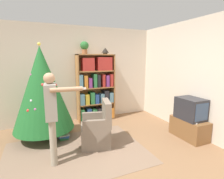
% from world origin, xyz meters
% --- Properties ---
extents(ground_plane, '(14.00, 14.00, 0.00)m').
position_xyz_m(ground_plane, '(0.00, 0.00, 0.00)').
color(ground_plane, '#846042').
extents(wall_back, '(8.00, 0.10, 2.60)m').
position_xyz_m(wall_back, '(0.00, 2.32, 1.30)').
color(wall_back, beige).
rests_on(wall_back, ground_plane).
extents(wall_right, '(0.10, 8.00, 2.60)m').
position_xyz_m(wall_right, '(2.27, 0.00, 1.30)').
color(wall_right, beige).
rests_on(wall_right, ground_plane).
extents(area_rug, '(2.54, 1.83, 0.01)m').
position_xyz_m(area_rug, '(-0.44, 0.50, 0.00)').
color(area_rug, '#7F6651').
rests_on(area_rug, ground_plane).
extents(bookshelf, '(1.04, 0.34, 1.85)m').
position_xyz_m(bookshelf, '(0.47, 2.06, 0.90)').
color(bookshelf, '#A8703D').
rests_on(bookshelf, ground_plane).
extents(tv_stand, '(0.42, 0.79, 0.43)m').
position_xyz_m(tv_stand, '(1.99, 0.16, 0.22)').
color(tv_stand, brown).
rests_on(tv_stand, ground_plane).
extents(television, '(0.43, 0.58, 0.47)m').
position_xyz_m(television, '(1.99, 0.16, 0.67)').
color(television, '#28282D').
rests_on(television, tv_stand).
extents(game_remote, '(0.04, 0.12, 0.02)m').
position_xyz_m(game_remote, '(1.86, -0.08, 0.44)').
color(game_remote, white).
rests_on(game_remote, tv_stand).
extents(christmas_tree, '(1.27, 1.27, 2.06)m').
position_xyz_m(christmas_tree, '(-0.94, 1.43, 1.10)').
color(christmas_tree, '#4C3323').
rests_on(christmas_tree, ground_plane).
extents(armchair, '(0.68, 0.68, 0.92)m').
position_xyz_m(armchair, '(0.01, 0.63, 0.32)').
color(armchair, '#7A6B5B').
rests_on(armchair, ground_plane).
extents(standing_person, '(0.62, 0.50, 1.52)m').
position_xyz_m(standing_person, '(-0.84, 0.35, 0.90)').
color(standing_person, '#9E937F').
rests_on(standing_person, ground_plane).
extents(potted_plant, '(0.22, 0.22, 0.33)m').
position_xyz_m(potted_plant, '(0.17, 2.08, 2.04)').
color(potted_plant, '#935B38').
rests_on(potted_plant, bookshelf).
extents(table_lamp, '(0.20, 0.20, 0.18)m').
position_xyz_m(table_lamp, '(0.75, 2.08, 1.95)').
color(table_lamp, '#473828').
rests_on(table_lamp, bookshelf).
extents(book_pile_near_tree, '(0.25, 0.20, 0.12)m').
position_xyz_m(book_pile_near_tree, '(-0.58, 1.15, 0.06)').
color(book_pile_near_tree, '#2D7A42').
rests_on(book_pile_near_tree, ground_plane).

